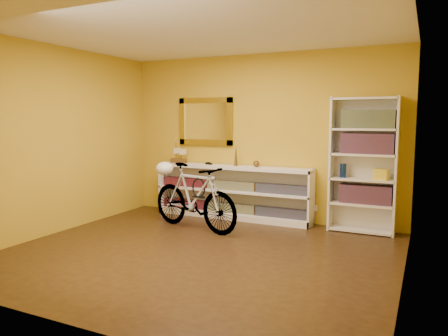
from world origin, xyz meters
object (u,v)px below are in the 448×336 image
at_px(helmet, 165,168).
at_px(bicycle, 194,197).
at_px(bookcase, 363,165).
at_px(console_unit, 232,192).

bearing_deg(helmet, bicycle, -14.83).
height_order(bookcase, helmet, bookcase).
bearing_deg(bookcase, console_unit, -179.28).
xyz_separation_m(console_unit, helmet, (-0.80, -0.73, 0.42)).
relative_size(bookcase, bicycle, 1.17).
bearing_deg(bicycle, console_unit, 2.31).
bearing_deg(bicycle, bookcase, -52.55).
bearing_deg(bookcase, bicycle, -157.38).
height_order(bookcase, bicycle, bookcase).
bearing_deg(helmet, bookcase, 15.10).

